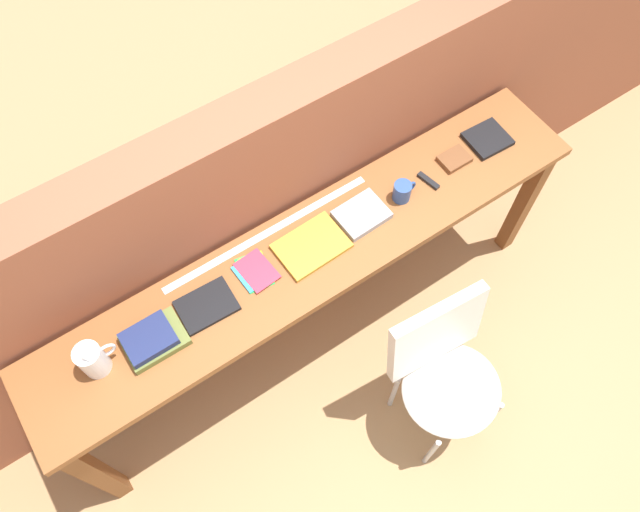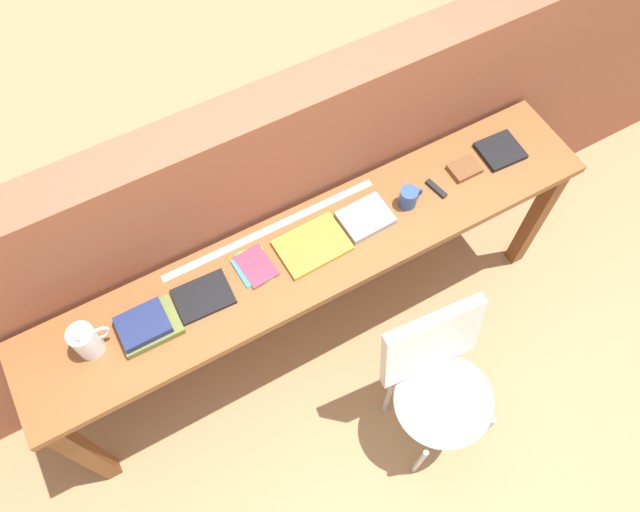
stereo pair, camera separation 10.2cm
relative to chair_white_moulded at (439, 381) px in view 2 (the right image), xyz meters
name	(u,v)px [view 2 (the right image)]	position (x,y,z in m)	size (l,w,h in m)	color
ground_plane	(344,377)	(-0.25, 0.35, -0.53)	(40.00, 40.00, 0.00)	tan
brick_wall_back	(278,209)	(-0.25, 0.99, 0.19)	(6.00, 0.20, 1.43)	#935138
sideboard	(314,265)	(-0.25, 0.65, 0.21)	(2.50, 0.44, 0.88)	brown
chair_white_moulded	(439,381)	(0.00, 0.00, 0.00)	(0.48, 0.49, 0.89)	silver
pitcher_white	(86,341)	(-1.18, 0.67, 0.43)	(0.14, 0.10, 0.18)	white
book_stack_leftmost	(147,326)	(-0.97, 0.65, 0.38)	(0.23, 0.17, 0.07)	olive
magazine_cycling	(203,297)	(-0.73, 0.66, 0.36)	(0.22, 0.16, 0.02)	black
pamphlet_pile_colourful	(254,266)	(-0.50, 0.69, 0.36)	(0.15, 0.19, 0.01)	green
book_open_centre	(312,246)	(-0.25, 0.66, 0.36)	(0.28, 0.20, 0.02)	gold
book_grey_hardcover	(366,218)	(0.01, 0.66, 0.37)	(0.21, 0.16, 0.03)	#9E9EA3
mug	(409,197)	(0.21, 0.65, 0.40)	(0.11, 0.08, 0.09)	#2D4C8C
multitool_folded	(436,189)	(0.35, 0.65, 0.36)	(0.02, 0.11, 0.02)	black
leather_journal_brown	(465,169)	(0.52, 0.67, 0.37)	(0.13, 0.10, 0.02)	brown
book_repair_rightmost	(500,151)	(0.71, 0.68, 0.36)	(0.18, 0.17, 0.02)	black
ruler_metal_back_edge	(271,229)	(-0.36, 0.82, 0.35)	(0.97, 0.03, 0.00)	silver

